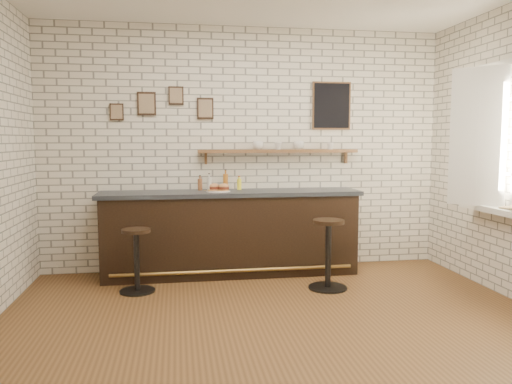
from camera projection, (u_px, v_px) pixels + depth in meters
ground at (277, 323)px, 4.43m from camera, size 5.00×5.00×0.00m
bar_counter at (231, 233)px, 6.01m from camera, size 3.10×0.65×1.01m
sandwich_plate at (218, 191)px, 5.89m from camera, size 0.28×0.28×0.01m
ciabatta_sandwich at (219, 187)px, 5.88m from camera, size 0.26×0.19×0.08m
potato_chips at (217, 191)px, 5.88m from camera, size 0.27×0.18×0.00m
bitters_bottle_brown at (200, 184)px, 6.04m from camera, size 0.06×0.06×0.18m
bitters_bottle_white at (209, 183)px, 6.06m from camera, size 0.05×0.05×0.21m
bitters_bottle_amber at (226, 182)px, 6.09m from camera, size 0.06×0.06×0.25m
condiment_bottle_yellow at (239, 184)px, 6.12m from camera, size 0.05×0.05×0.17m
bar_stool_left at (137, 258)px, 5.30m from camera, size 0.38×0.38×0.68m
bar_stool_right at (328, 252)px, 5.42m from camera, size 0.42×0.42×0.76m
wall_shelf at (279, 151)px, 6.20m from camera, size 2.00×0.18×0.18m
shelf_cup_a at (258, 145)px, 6.15m from camera, size 0.18×0.18×0.11m
shelf_cup_b at (278, 146)px, 6.19m from camera, size 0.13×0.13×0.09m
shelf_cup_c at (299, 145)px, 6.23m from camera, size 0.18×0.18×0.10m
shelf_cup_d at (330, 146)px, 6.30m from camera, size 0.11×0.11×0.08m
back_wall_decor at (264, 105)px, 6.19m from camera, size 2.96×0.02×0.56m
window_sill at (506, 212)px, 5.00m from camera, size 0.20×1.35×0.06m
casement_window at (506, 137)px, 4.92m from camera, size 0.40×1.30×1.56m
book_lower at (508, 209)px, 4.93m from camera, size 0.22×0.25×0.02m
book_upper at (509, 207)px, 4.91m from camera, size 0.28×0.29×0.02m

